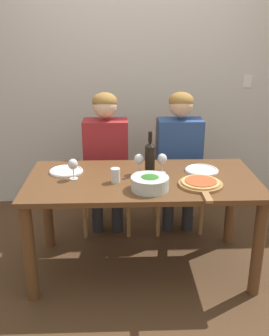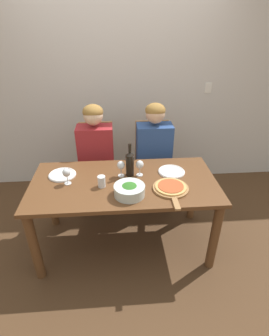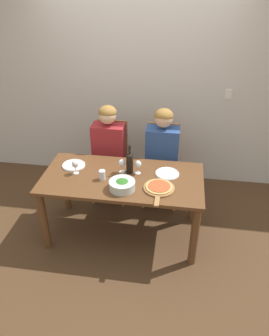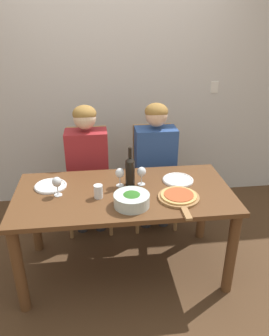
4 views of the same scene
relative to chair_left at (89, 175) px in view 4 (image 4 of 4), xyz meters
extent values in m
plane|color=#4C331E|center=(0.28, -0.74, -0.53)|extent=(40.00, 40.00, 0.00)
cube|color=silver|center=(0.28, 0.54, 0.82)|extent=(10.00, 0.05, 2.70)
cube|color=white|center=(1.38, 0.52, 0.72)|extent=(0.08, 0.01, 0.12)
cube|color=brown|center=(0.28, -0.74, 0.19)|extent=(1.65, 0.81, 0.04)
cylinder|color=brown|center=(-0.48, -1.08, -0.18)|extent=(0.08, 0.08, 0.70)
cylinder|color=brown|center=(1.04, -1.08, -0.18)|extent=(0.08, 0.08, 0.70)
cylinder|color=brown|center=(-0.48, -0.39, -0.18)|extent=(0.08, 0.08, 0.70)
cylinder|color=brown|center=(1.04, -0.39, -0.18)|extent=(0.08, 0.08, 0.70)
cube|color=#9E7042|center=(0.00, -0.08, -0.07)|extent=(0.42, 0.42, 0.04)
cube|color=#9E7042|center=(0.00, 0.12, 0.20)|extent=(0.38, 0.03, 0.51)
cylinder|color=#9E7042|center=(-0.19, -0.27, -0.31)|extent=(0.04, 0.04, 0.44)
cylinder|color=#9E7042|center=(0.19, -0.27, -0.31)|extent=(0.04, 0.04, 0.44)
cylinder|color=#9E7042|center=(-0.19, 0.11, -0.31)|extent=(0.04, 0.04, 0.44)
cylinder|color=#9E7042|center=(0.19, 0.11, -0.31)|extent=(0.04, 0.04, 0.44)
cube|color=#9E7042|center=(0.64, -0.08, -0.07)|extent=(0.42, 0.42, 0.04)
cube|color=#9E7042|center=(0.64, 0.12, 0.20)|extent=(0.38, 0.03, 0.51)
cylinder|color=#9E7042|center=(0.45, -0.27, -0.31)|extent=(0.04, 0.04, 0.44)
cylinder|color=#9E7042|center=(0.83, -0.27, -0.31)|extent=(0.04, 0.04, 0.44)
cylinder|color=#9E7042|center=(0.45, 0.11, -0.31)|extent=(0.04, 0.04, 0.44)
cylinder|color=#9E7042|center=(0.83, 0.11, -0.31)|extent=(0.04, 0.04, 0.44)
cylinder|color=#28282D|center=(-0.09, -0.16, -0.29)|extent=(0.10, 0.10, 0.48)
cylinder|color=#28282D|center=(0.09, -0.16, -0.29)|extent=(0.10, 0.10, 0.48)
cube|color=maroon|center=(0.00, -0.10, 0.22)|extent=(0.38, 0.22, 0.54)
cylinder|color=maroon|center=(-0.20, -0.34, 0.07)|extent=(0.07, 0.31, 0.14)
cylinder|color=maroon|center=(0.20, -0.34, 0.07)|extent=(0.07, 0.31, 0.14)
sphere|color=beige|center=(0.00, -0.10, 0.61)|extent=(0.20, 0.20, 0.20)
ellipsoid|color=olive|center=(0.00, -0.09, 0.64)|extent=(0.21, 0.21, 0.15)
cylinder|color=#28282D|center=(0.55, -0.16, -0.29)|extent=(0.10, 0.10, 0.48)
cylinder|color=#28282D|center=(0.73, -0.16, -0.29)|extent=(0.10, 0.10, 0.48)
cube|color=navy|center=(0.64, -0.10, 0.22)|extent=(0.38, 0.22, 0.54)
cylinder|color=navy|center=(0.44, -0.34, 0.07)|extent=(0.07, 0.31, 0.14)
cylinder|color=navy|center=(0.84, -0.34, 0.07)|extent=(0.07, 0.31, 0.14)
sphere|color=#DBAD89|center=(0.64, -0.10, 0.61)|extent=(0.20, 0.20, 0.20)
ellipsoid|color=olive|center=(0.64, -0.09, 0.64)|extent=(0.21, 0.21, 0.15)
cylinder|color=black|center=(0.34, -0.63, 0.31)|extent=(0.07, 0.07, 0.20)
cone|color=black|center=(0.34, -0.63, 0.43)|extent=(0.07, 0.07, 0.03)
cylinder|color=black|center=(0.34, -0.63, 0.48)|extent=(0.03, 0.03, 0.08)
cylinder|color=silver|center=(0.32, -0.94, 0.25)|extent=(0.25, 0.25, 0.09)
ellipsoid|color=#2D6B23|center=(0.32, -0.94, 0.26)|extent=(0.21, 0.21, 0.10)
cylinder|color=white|center=(-0.28, -0.60, 0.21)|extent=(0.25, 0.25, 0.01)
torus|color=white|center=(-0.28, -0.60, 0.22)|extent=(0.24, 0.24, 0.01)
cylinder|color=white|center=(0.73, -0.62, 0.21)|extent=(0.25, 0.25, 0.01)
torus|color=white|center=(0.73, -0.62, 0.22)|extent=(0.24, 0.24, 0.01)
cylinder|color=#9E7042|center=(0.67, -0.89, 0.22)|extent=(0.30, 0.30, 0.02)
cube|color=#9E7042|center=(0.67, -1.11, 0.22)|extent=(0.04, 0.14, 0.02)
cylinder|color=tan|center=(0.67, -0.89, 0.23)|extent=(0.26, 0.26, 0.01)
cylinder|color=#AD4C28|center=(0.67, -0.89, 0.24)|extent=(0.22, 0.22, 0.01)
cylinder|color=silver|center=(-0.21, -0.74, 0.21)|extent=(0.06, 0.06, 0.01)
cylinder|color=silver|center=(-0.21, -0.74, 0.25)|extent=(0.01, 0.01, 0.07)
ellipsoid|color=silver|center=(-0.21, -0.74, 0.32)|extent=(0.07, 0.07, 0.08)
ellipsoid|color=maroon|center=(-0.21, -0.74, 0.31)|extent=(0.06, 0.06, 0.03)
cylinder|color=silver|center=(0.43, -0.64, 0.21)|extent=(0.06, 0.06, 0.01)
cylinder|color=silver|center=(0.43, -0.64, 0.25)|extent=(0.01, 0.01, 0.07)
ellipsoid|color=silver|center=(0.43, -0.64, 0.32)|extent=(0.07, 0.07, 0.08)
ellipsoid|color=maroon|center=(0.43, -0.64, 0.31)|extent=(0.06, 0.06, 0.03)
cylinder|color=silver|center=(0.26, -0.64, 0.21)|extent=(0.06, 0.06, 0.01)
cylinder|color=silver|center=(0.26, -0.64, 0.25)|extent=(0.01, 0.01, 0.07)
ellipsoid|color=silver|center=(0.26, -0.64, 0.32)|extent=(0.07, 0.07, 0.08)
ellipsoid|color=maroon|center=(0.26, -0.64, 0.31)|extent=(0.06, 0.06, 0.03)
cylinder|color=silver|center=(0.09, -0.80, 0.26)|extent=(0.07, 0.07, 0.10)
camera|label=1|loc=(0.13, -3.34, 1.24)|focal=42.00mm
camera|label=2|loc=(0.23, -2.69, 1.47)|focal=28.00mm
camera|label=3|loc=(0.82, -3.49, 2.04)|focal=35.00mm
camera|label=4|loc=(0.10, -2.90, 1.43)|focal=35.00mm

